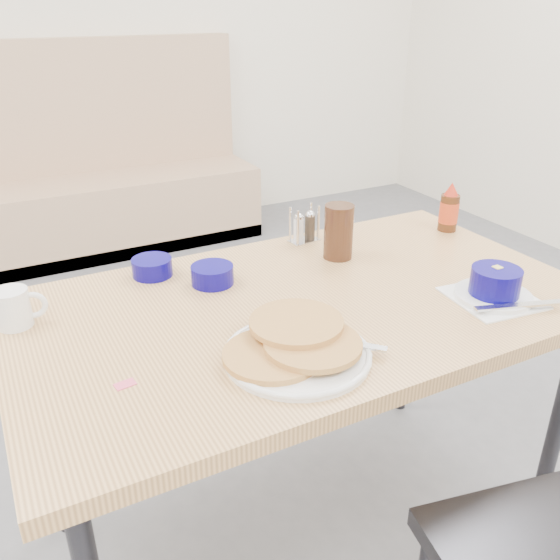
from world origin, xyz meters
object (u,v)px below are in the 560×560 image
dining_table (305,322)px  pancake_plate (296,347)px  booth_bench (98,191)px  syrup_bottle (449,210)px  condiment_caddy (304,229)px  coffee_mug (14,308)px  amber_tumbler (339,232)px  creamer_bowl (212,275)px  butter_bowl (152,267)px  grits_setting (495,286)px

dining_table → pancake_plate: (-0.14, -0.21, 0.08)m
booth_bench → syrup_bottle: 2.46m
condiment_caddy → syrup_bottle: size_ratio=0.71×
pancake_plate → coffee_mug: bearing=140.6°
dining_table → coffee_mug: (-0.64, 0.20, 0.11)m
dining_table → coffee_mug: bearing=162.6°
dining_table → condiment_caddy: bearing=60.7°
coffee_mug → amber_tumbler: 0.85m
coffee_mug → creamer_bowl: bearing=-0.5°
butter_bowl → pancake_plate: bearing=-74.5°
pancake_plate → booth_bench: bearing=87.0°
syrup_bottle → booth_bench: bearing=105.4°
coffee_mug → creamer_bowl: coffee_mug is taller
booth_bench → coffee_mug: (-0.64, -2.34, 0.46)m
creamer_bowl → grits_setting: bearing=-35.0°
booth_bench → pancake_plate: bearing=-93.0°
coffee_mug → creamer_bowl: (0.47, -0.00, -0.02)m
amber_tumbler → grits_setting: bearing=-63.8°
booth_bench → dining_table: bearing=-90.0°
booth_bench → condiment_caddy: 2.25m
creamer_bowl → condiment_caddy: bearing=22.1°
booth_bench → syrup_bottle: size_ratio=12.25×
booth_bench → creamer_bowl: (-0.17, -2.34, 0.43)m
booth_bench → dining_table: (0.00, -2.53, 0.35)m
syrup_bottle → creamer_bowl: bearing=-178.9°
creamer_bowl → condiment_caddy: (0.36, 0.14, 0.01)m
dining_table → amber_tumbler: (0.21, 0.19, 0.14)m
butter_bowl → creamer_bowl: bearing=-44.6°
amber_tumbler → syrup_bottle: 0.43m
dining_table → coffee_mug: 0.68m
pancake_plate → condiment_caddy: 0.64m
coffee_mug → grits_setting: coffee_mug is taller
pancake_plate → dining_table: bearing=55.1°
pancake_plate → grits_setting: 0.55m
pancake_plate → creamer_bowl: size_ratio=2.98×
dining_table → pancake_plate: 0.26m
amber_tumbler → condiment_caddy: (-0.02, 0.15, -0.04)m
creamer_bowl → condiment_caddy: size_ratio=1.00×
butter_bowl → amber_tumbler: bearing=-14.1°
dining_table → grits_setting: grits_setting is taller
amber_tumbler → syrup_bottle: bearing=2.8°
creamer_bowl → amber_tumbler: bearing=-0.8°
dining_table → condiment_caddy: 0.40m
booth_bench → coffee_mug: bearing=-105.2°
coffee_mug → syrup_bottle: syrup_bottle is taller
booth_bench → creamer_bowl: bearing=-94.0°
booth_bench → amber_tumbler: bearing=-84.8°
creamer_bowl → syrup_bottle: size_ratio=0.71×
creamer_bowl → amber_tumbler: 0.38m
grits_setting → amber_tumbler: amber_tumbler is taller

